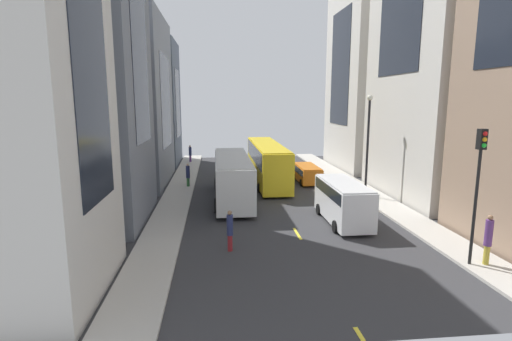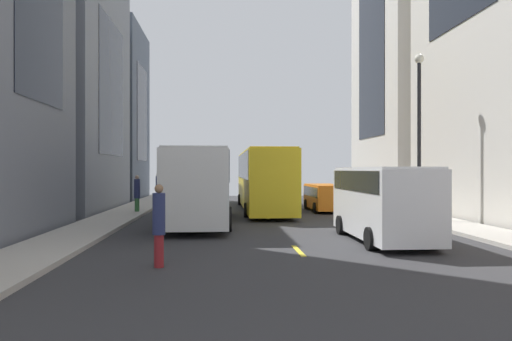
{
  "view_description": "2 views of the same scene",
  "coord_description": "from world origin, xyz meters",
  "px_view_note": "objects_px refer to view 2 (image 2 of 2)",
  "views": [
    {
      "loc": [
        -4.56,
        -31.67,
        7.54
      ],
      "look_at": [
        -1.14,
        1.64,
        1.56
      ],
      "focal_mm": 27.51,
      "sensor_mm": 36.0,
      "label": 1
    },
    {
      "loc": [
        -2.36,
        -25.21,
        2.49
      ],
      "look_at": [
        -0.28,
        3.79,
        2.43
      ],
      "focal_mm": 34.12,
      "sensor_mm": 36.0,
      "label": 2
    }
  ],
  "objects_px": {
    "delivery_van_white": "(382,198)",
    "pedestrian_walking_far": "(137,192)",
    "streetcar_yellow": "(263,176)",
    "car_orange_0": "(325,195)",
    "pedestrian_crossing_near": "(159,223)",
    "city_bus_white": "(200,180)",
    "pedestrian_waiting_curb": "(158,184)"
  },
  "relations": [
    {
      "from": "delivery_van_white",
      "to": "pedestrian_walking_far",
      "type": "xyz_separation_m",
      "value": [
        -10.29,
        10.99,
        -0.3
      ]
    },
    {
      "from": "streetcar_yellow",
      "to": "delivery_van_white",
      "type": "bearing_deg",
      "value": -76.77
    },
    {
      "from": "car_orange_0",
      "to": "pedestrian_crossing_near",
      "type": "height_order",
      "value": "pedestrian_crossing_near"
    },
    {
      "from": "pedestrian_walking_far",
      "to": "city_bus_white",
      "type": "bearing_deg",
      "value": -143.9
    },
    {
      "from": "streetcar_yellow",
      "to": "delivery_van_white",
      "type": "xyz_separation_m",
      "value": [
        3.07,
        -13.05,
        -0.61
      ]
    },
    {
      "from": "delivery_van_white",
      "to": "car_orange_0",
      "type": "xyz_separation_m",
      "value": [
        0.61,
        12.21,
        -0.57
      ]
    },
    {
      "from": "pedestrian_crossing_near",
      "to": "pedestrian_waiting_curb",
      "type": "distance_m",
      "value": 29.26
    },
    {
      "from": "delivery_van_white",
      "to": "car_orange_0",
      "type": "height_order",
      "value": "delivery_van_white"
    },
    {
      "from": "streetcar_yellow",
      "to": "car_orange_0",
      "type": "relative_size",
      "value": 2.95
    },
    {
      "from": "streetcar_yellow",
      "to": "car_orange_0",
      "type": "xyz_separation_m",
      "value": [
        3.68,
        -0.84,
        -1.18
      ]
    },
    {
      "from": "delivery_van_white",
      "to": "pedestrian_crossing_near",
      "type": "bearing_deg",
      "value": -150.75
    },
    {
      "from": "city_bus_white",
      "to": "pedestrian_crossing_near",
      "type": "xyz_separation_m",
      "value": [
        -0.59,
        -10.53,
        -0.87
      ]
    },
    {
      "from": "city_bus_white",
      "to": "delivery_van_white",
      "type": "bearing_deg",
      "value": -44.65
    },
    {
      "from": "city_bus_white",
      "to": "pedestrian_crossing_near",
      "type": "height_order",
      "value": "city_bus_white"
    },
    {
      "from": "pedestrian_walking_far",
      "to": "car_orange_0",
      "type": "bearing_deg",
      "value": -87.07
    },
    {
      "from": "streetcar_yellow",
      "to": "pedestrian_waiting_curb",
      "type": "height_order",
      "value": "streetcar_yellow"
    },
    {
      "from": "city_bus_white",
      "to": "delivery_van_white",
      "type": "distance_m",
      "value": 9.27
    },
    {
      "from": "streetcar_yellow",
      "to": "pedestrian_crossing_near",
      "type": "height_order",
      "value": "streetcar_yellow"
    },
    {
      "from": "delivery_van_white",
      "to": "pedestrian_crossing_near",
      "type": "xyz_separation_m",
      "value": [
        -7.18,
        -4.02,
        -0.38
      ]
    },
    {
      "from": "car_orange_0",
      "to": "pedestrian_crossing_near",
      "type": "xyz_separation_m",
      "value": [
        -7.79,
        -16.23,
        0.19
      ]
    },
    {
      "from": "delivery_van_white",
      "to": "car_orange_0",
      "type": "relative_size",
      "value": 1.26
    },
    {
      "from": "city_bus_white",
      "to": "pedestrian_crossing_near",
      "type": "bearing_deg",
      "value": -93.22
    },
    {
      "from": "city_bus_white",
      "to": "car_orange_0",
      "type": "xyz_separation_m",
      "value": [
        7.2,
        5.7,
        -1.07
      ]
    },
    {
      "from": "city_bus_white",
      "to": "pedestrian_walking_far",
      "type": "bearing_deg",
      "value": 129.55
    },
    {
      "from": "streetcar_yellow",
      "to": "city_bus_white",
      "type": "bearing_deg",
      "value": -118.3
    },
    {
      "from": "streetcar_yellow",
      "to": "car_orange_0",
      "type": "distance_m",
      "value": 3.96
    },
    {
      "from": "pedestrian_walking_far",
      "to": "streetcar_yellow",
      "type": "bearing_deg",
      "value": -77.52
    },
    {
      "from": "city_bus_white",
      "to": "pedestrian_crossing_near",
      "type": "distance_m",
      "value": 10.58
    },
    {
      "from": "pedestrian_waiting_curb",
      "to": "city_bus_white",
      "type": "bearing_deg",
      "value": 165.4
    },
    {
      "from": "streetcar_yellow",
      "to": "pedestrian_waiting_curb",
      "type": "distance_m",
      "value": 14.34
    },
    {
      "from": "car_orange_0",
      "to": "pedestrian_crossing_near",
      "type": "distance_m",
      "value": 18.0
    },
    {
      "from": "streetcar_yellow",
      "to": "pedestrian_waiting_curb",
      "type": "bearing_deg",
      "value": 123.44
    }
  ]
}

